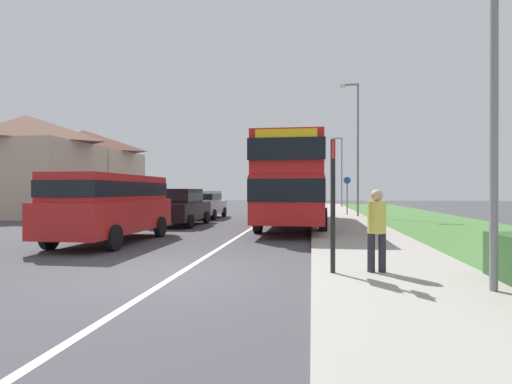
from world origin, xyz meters
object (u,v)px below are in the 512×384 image
object	(u,v)px
parked_car_silver	(205,203)
bus_stop_sign	(333,196)
double_decker_bus	(294,180)
parked_car_black	(181,206)
street_lamp_far	(341,167)
street_lamp_near	(487,33)
pedestrian_at_stop	(377,227)
street_lamp_mid	(356,142)
parked_van_red	(112,202)
cycle_route_sign	(347,194)

from	to	relation	value
parked_car_silver	bus_stop_sign	distance (m)	16.87
double_decker_bus	parked_car_black	distance (m)	5.42
parked_car_black	street_lamp_far	bearing A→B (deg)	67.02
parked_car_black	bus_stop_sign	world-z (taller)	bus_stop_sign
street_lamp_near	street_lamp_far	xyz separation A→B (m)	(0.05, 32.27, -0.18)
pedestrian_at_stop	street_lamp_mid	world-z (taller)	street_lamp_mid
parked_van_red	street_lamp_mid	xyz separation A→B (m)	(8.91, 12.57, 3.29)
double_decker_bus	bus_stop_sign	xyz separation A→B (m)	(1.22, -10.99, -0.60)
double_decker_bus	street_lamp_far	bearing A→B (deg)	80.12
pedestrian_at_stop	bus_stop_sign	size ratio (longest dim) A/B	0.64
bus_stop_sign	street_lamp_far	bearing A→B (deg)	85.77
bus_stop_sign	parked_car_silver	bearing A→B (deg)	113.32
cycle_route_sign	street_lamp_near	size ratio (longest dim) A/B	0.36
street_lamp_mid	parked_car_silver	bearing A→B (deg)	-170.81
parked_van_red	street_lamp_far	xyz separation A→B (m)	(8.99, 26.89, 2.60)
street_lamp_near	street_lamp_mid	distance (m)	17.96
street_lamp_near	street_lamp_far	bearing A→B (deg)	89.90
parked_car_black	cycle_route_sign	xyz separation A→B (m)	(8.31, 7.98, 0.48)
parked_car_silver	cycle_route_sign	bearing A→B (deg)	19.51
cycle_route_sign	street_lamp_mid	bearing A→B (deg)	-75.81
parked_car_black	bus_stop_sign	distance (m)	12.36
parked_car_black	cycle_route_sign	bearing A→B (deg)	43.82
parked_car_silver	cycle_route_sign	world-z (taller)	cycle_route_sign
double_decker_bus	street_lamp_near	xyz separation A→B (m)	(3.47, -12.02, 1.92)
double_decker_bus	cycle_route_sign	world-z (taller)	double_decker_bus
double_decker_bus	street_lamp_near	bearing A→B (deg)	-73.89
double_decker_bus	parked_car_black	bearing A→B (deg)	-174.83
double_decker_bus	cycle_route_sign	xyz separation A→B (m)	(3.05, 7.50, -0.72)
street_lamp_mid	street_lamp_far	world-z (taller)	street_lamp_mid
pedestrian_at_stop	parked_van_red	bearing A→B (deg)	150.84
pedestrian_at_stop	bus_stop_sign	xyz separation A→B (m)	(-0.82, -0.16, 0.56)
parked_car_silver	double_decker_bus	bearing A→B (deg)	-39.44
parked_van_red	pedestrian_at_stop	bearing A→B (deg)	-29.16
parked_van_red	bus_stop_sign	world-z (taller)	bus_stop_sign
pedestrian_at_stop	street_lamp_far	distance (m)	31.24
parked_car_silver	street_lamp_far	world-z (taller)	street_lamp_far
bus_stop_sign	cycle_route_sign	world-z (taller)	bus_stop_sign
bus_stop_sign	street_lamp_near	bearing A→B (deg)	-24.58
double_decker_bus	bus_stop_sign	size ratio (longest dim) A/B	4.39
double_decker_bus	street_lamp_mid	distance (m)	7.28
parked_car_black	bus_stop_sign	size ratio (longest dim) A/B	1.66
double_decker_bus	parked_car_silver	size ratio (longest dim) A/B	2.72
street_lamp_mid	double_decker_bus	bearing A→B (deg)	-120.20
parked_car_silver	street_lamp_mid	bearing A→B (deg)	9.19
parked_van_red	parked_car_silver	world-z (taller)	parked_van_red
parked_van_red	street_lamp_far	size ratio (longest dim) A/B	0.81
parked_car_silver	street_lamp_near	xyz separation A→B (m)	(8.93, -16.51, 3.17)
cycle_route_sign	street_lamp_near	bearing A→B (deg)	-88.78
pedestrian_at_stop	street_lamp_mid	size ratio (longest dim) A/B	0.21
parked_van_red	street_lamp_mid	bearing A→B (deg)	54.66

